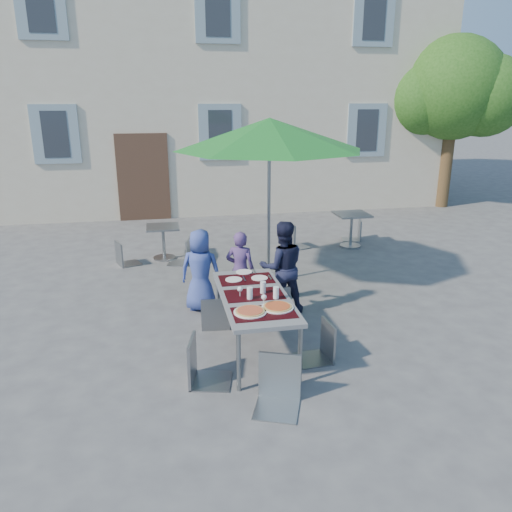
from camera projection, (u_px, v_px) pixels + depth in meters
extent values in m
plane|color=#464649|center=(298.00, 344.00, 6.45)|extent=(90.00, 90.00, 0.00)
cube|color=#BFB299|center=(203.00, 83.00, 16.14)|extent=(13.00, 8.00, 7.00)
cube|color=#442D21|center=(143.00, 177.00, 12.73)|extent=(1.30, 0.06, 2.20)
cube|color=gray|center=(55.00, 134.00, 12.02)|extent=(1.10, 0.06, 1.40)
cube|color=#262B33|center=(55.00, 134.00, 12.00)|extent=(0.60, 0.04, 1.10)
cube|color=gray|center=(40.00, 6.00, 11.17)|extent=(1.10, 0.06, 1.40)
cube|color=#262B33|center=(40.00, 6.00, 11.15)|extent=(0.60, 0.04, 1.10)
cube|color=gray|center=(220.00, 132.00, 12.77)|extent=(1.10, 0.06, 1.40)
cube|color=#262B33|center=(220.00, 132.00, 12.75)|extent=(0.60, 0.04, 1.10)
cube|color=gray|center=(218.00, 12.00, 11.92)|extent=(1.10, 0.06, 1.40)
cube|color=#262B33|center=(218.00, 12.00, 11.90)|extent=(0.60, 0.04, 1.10)
cube|color=gray|center=(367.00, 130.00, 13.51)|extent=(1.10, 0.06, 1.40)
cube|color=#262B33|center=(367.00, 130.00, 13.49)|extent=(0.60, 0.04, 1.10)
cube|color=gray|center=(374.00, 17.00, 12.67)|extent=(1.10, 0.06, 1.40)
cube|color=#262B33|center=(374.00, 17.00, 12.65)|extent=(0.60, 0.04, 1.10)
cylinder|color=#4F3A22|center=(446.00, 158.00, 14.25)|extent=(0.36, 0.36, 2.80)
sphere|color=#1C4913|center=(454.00, 88.00, 13.67)|extent=(2.80, 2.80, 2.80)
sphere|color=#1C4913|center=(421.00, 99.00, 13.90)|extent=(2.00, 2.00, 2.00)
sphere|color=#1C4913|center=(485.00, 96.00, 13.49)|extent=(2.20, 2.20, 2.20)
sphere|color=#1C4913|center=(451.00, 70.00, 14.12)|extent=(1.80, 1.80, 1.80)
cube|color=#4F4F54|center=(254.00, 297.00, 6.08)|extent=(0.80, 1.85, 0.05)
cylinder|color=gray|center=(239.00, 362.00, 5.33)|extent=(0.05, 0.05, 0.70)
cylinder|color=gray|center=(300.00, 356.00, 5.45)|extent=(0.05, 0.05, 0.70)
cylinder|color=gray|center=(218.00, 300.00, 6.94)|extent=(0.05, 0.05, 0.70)
cylinder|color=gray|center=(266.00, 297.00, 7.07)|extent=(0.05, 0.05, 0.70)
cube|color=black|center=(264.00, 313.00, 5.56)|extent=(0.70, 0.42, 0.01)
cube|color=black|center=(254.00, 295.00, 6.08)|extent=(0.70, 0.42, 0.01)
cube|color=black|center=(246.00, 279.00, 6.59)|extent=(0.70, 0.42, 0.01)
cylinder|color=white|center=(250.00, 312.00, 5.56)|extent=(0.37, 0.37, 0.01)
cylinder|color=tan|center=(250.00, 311.00, 5.56)|extent=(0.33, 0.33, 0.01)
cylinder|color=#9B2D0F|center=(250.00, 310.00, 5.55)|extent=(0.29, 0.29, 0.01)
cylinder|color=white|center=(277.00, 307.00, 5.68)|extent=(0.37, 0.37, 0.01)
cylinder|color=tan|center=(278.00, 306.00, 5.68)|extent=(0.33, 0.33, 0.01)
cylinder|color=maroon|center=(278.00, 306.00, 5.67)|extent=(0.28, 0.28, 0.01)
cylinder|color=silver|center=(250.00, 293.00, 5.92)|extent=(0.07, 0.07, 0.15)
cylinder|color=silver|center=(263.00, 288.00, 6.10)|extent=(0.07, 0.07, 0.15)
cylinder|color=silver|center=(276.00, 293.00, 5.93)|extent=(0.07, 0.07, 0.15)
cylinder|color=silver|center=(240.00, 297.00, 6.01)|extent=(0.06, 0.06, 0.00)
cylinder|color=silver|center=(240.00, 294.00, 6.00)|extent=(0.01, 0.01, 0.08)
sphere|color=silver|center=(240.00, 289.00, 5.98)|extent=(0.06, 0.06, 0.06)
cylinder|color=silver|center=(264.00, 305.00, 5.77)|extent=(0.06, 0.06, 0.00)
cylinder|color=silver|center=(264.00, 302.00, 5.76)|extent=(0.01, 0.01, 0.08)
sphere|color=silver|center=(264.00, 297.00, 5.74)|extent=(0.06, 0.06, 0.06)
cylinder|color=white|center=(234.00, 279.00, 6.56)|extent=(0.22, 0.22, 0.01)
cube|color=#9C9FA3|center=(244.00, 279.00, 6.58)|extent=(0.02, 0.18, 0.00)
cylinder|color=white|center=(259.00, 278.00, 6.61)|extent=(0.22, 0.22, 0.01)
cube|color=#9C9FA3|center=(270.00, 277.00, 6.64)|extent=(0.02, 0.18, 0.00)
cylinder|color=white|center=(244.00, 272.00, 6.84)|extent=(0.22, 0.22, 0.01)
cube|color=#9C9FA3|center=(254.00, 271.00, 6.87)|extent=(0.02, 0.18, 0.00)
imported|color=#374999|center=(201.00, 270.00, 7.33)|extent=(0.70, 0.56, 1.24)
imported|color=#4F3670|center=(240.00, 270.00, 7.42)|extent=(0.51, 0.42, 1.19)
imported|color=#171933|center=(282.00, 267.00, 7.25)|extent=(0.68, 0.41, 1.38)
cube|color=gray|center=(215.00, 297.00, 6.88)|extent=(0.42, 0.42, 0.03)
cube|color=gray|center=(215.00, 286.00, 6.63)|extent=(0.39, 0.06, 0.46)
cylinder|color=gray|center=(226.00, 306.00, 7.12)|extent=(0.02, 0.02, 0.41)
cylinder|color=gray|center=(203.00, 307.00, 7.08)|extent=(0.02, 0.02, 0.41)
cylinder|color=gray|center=(228.00, 316.00, 6.80)|extent=(0.02, 0.02, 0.41)
cylinder|color=gray|center=(203.00, 317.00, 6.76)|extent=(0.02, 0.02, 0.41)
cube|color=gray|center=(245.00, 281.00, 7.29)|extent=(0.50, 0.50, 0.03)
cube|color=gray|center=(246.00, 268.00, 7.01)|extent=(0.46, 0.08, 0.54)
cylinder|color=gray|center=(257.00, 291.00, 7.57)|extent=(0.02, 0.02, 0.48)
cylinder|color=gray|center=(231.00, 292.00, 7.54)|extent=(0.02, 0.02, 0.48)
cylinder|color=gray|center=(259.00, 301.00, 7.20)|extent=(0.02, 0.02, 0.48)
cylinder|color=gray|center=(232.00, 302.00, 7.17)|extent=(0.02, 0.02, 0.48)
cube|color=gray|center=(274.00, 287.00, 7.29)|extent=(0.43, 0.43, 0.03)
cube|color=gray|center=(278.00, 276.00, 7.05)|extent=(0.38, 0.08, 0.45)
cylinder|color=gray|center=(280.00, 294.00, 7.55)|extent=(0.02, 0.02, 0.40)
cylinder|color=gray|center=(259.00, 297.00, 7.44)|extent=(0.02, 0.02, 0.40)
cylinder|color=gray|center=(288.00, 302.00, 7.25)|extent=(0.02, 0.02, 0.40)
cylinder|color=gray|center=(267.00, 305.00, 7.15)|extent=(0.02, 0.02, 0.40)
cube|color=gray|center=(210.00, 344.00, 5.45)|extent=(0.53, 0.53, 0.03)
cube|color=gray|center=(190.00, 322.00, 5.38)|extent=(0.13, 0.44, 0.52)
cylinder|color=gray|center=(226.00, 373.00, 5.34)|extent=(0.02, 0.02, 0.46)
cylinder|color=gray|center=(229.00, 355.00, 5.70)|extent=(0.02, 0.02, 0.46)
cylinder|color=gray|center=(191.00, 372.00, 5.35)|extent=(0.02, 0.02, 0.46)
cylinder|color=gray|center=(197.00, 355.00, 5.71)|extent=(0.02, 0.02, 0.46)
cube|color=gray|center=(314.00, 328.00, 5.94)|extent=(0.43, 0.43, 0.03)
cube|color=gray|center=(330.00, 308.00, 5.91)|extent=(0.06, 0.40, 0.48)
cylinder|color=gray|center=(295.00, 340.00, 6.12)|extent=(0.02, 0.02, 0.42)
cylinder|color=gray|center=(305.00, 353.00, 5.80)|extent=(0.02, 0.02, 0.42)
cylinder|color=gray|center=(321.00, 336.00, 6.20)|extent=(0.02, 0.02, 0.42)
cylinder|color=gray|center=(332.00, 349.00, 5.89)|extent=(0.02, 0.02, 0.42)
cube|color=#91989C|center=(277.00, 368.00, 4.95)|extent=(0.58, 0.58, 0.03)
cube|color=#91989C|center=(280.00, 335.00, 5.07)|extent=(0.43, 0.19, 0.53)
cylinder|color=#91989C|center=(255.00, 399.00, 4.87)|extent=(0.02, 0.02, 0.47)
cylinder|color=#91989C|center=(294.00, 403.00, 4.81)|extent=(0.02, 0.02, 0.47)
cylinder|color=#91989C|center=(261.00, 378.00, 5.23)|extent=(0.02, 0.02, 0.47)
cylinder|color=#91989C|center=(298.00, 382.00, 5.17)|extent=(0.02, 0.02, 0.47)
cylinder|color=#9C9FA3|center=(268.00, 279.00, 8.63)|extent=(0.50, 0.50, 0.11)
cylinder|color=gray|center=(269.00, 209.00, 8.26)|extent=(0.06, 0.06, 2.55)
cone|color=#186D23|center=(269.00, 134.00, 7.89)|extent=(3.08, 3.08, 0.50)
cylinder|color=#9C9FA3|center=(165.00, 258.00, 9.87)|extent=(0.44, 0.44, 0.04)
cylinder|color=gray|center=(164.00, 244.00, 9.78)|extent=(0.06, 0.06, 0.62)
cube|color=gray|center=(163.00, 227.00, 9.68)|extent=(0.62, 0.62, 0.04)
cube|color=gray|center=(128.00, 243.00, 9.43)|extent=(0.50, 0.50, 0.03)
cube|color=gray|center=(117.00, 233.00, 9.27)|extent=(0.16, 0.37, 0.46)
cylinder|color=gray|center=(140.00, 255.00, 9.45)|extent=(0.02, 0.02, 0.40)
cylinder|color=gray|center=(134.00, 250.00, 9.72)|extent=(0.02, 0.02, 0.40)
cylinder|color=gray|center=(123.00, 258.00, 9.28)|extent=(0.02, 0.02, 0.40)
cylinder|color=gray|center=(118.00, 253.00, 9.55)|extent=(0.02, 0.02, 0.40)
cube|color=gray|center=(178.00, 242.00, 9.47)|extent=(0.49, 0.49, 0.03)
cube|color=gray|center=(187.00, 229.00, 9.39)|extent=(0.13, 0.40, 0.48)
cylinder|color=gray|center=(171.00, 250.00, 9.71)|extent=(0.02, 0.02, 0.42)
cylinder|color=gray|center=(168.00, 255.00, 9.38)|extent=(0.02, 0.02, 0.42)
cylinder|color=gray|center=(189.00, 250.00, 9.70)|extent=(0.02, 0.02, 0.42)
cylinder|color=gray|center=(186.00, 256.00, 9.37)|extent=(0.02, 0.02, 0.42)
cylinder|color=#9C9FA3|center=(350.00, 246.00, 10.67)|extent=(0.44, 0.44, 0.04)
cylinder|color=gray|center=(351.00, 231.00, 10.57)|extent=(0.06, 0.06, 0.68)
cube|color=gray|center=(352.00, 214.00, 10.46)|extent=(0.68, 0.68, 0.04)
cube|color=gray|center=(297.00, 225.00, 10.49)|extent=(0.59, 0.59, 0.03)
cube|color=gray|center=(289.00, 213.00, 10.30)|extent=(0.20, 0.44, 0.54)
cylinder|color=gray|center=(310.00, 237.00, 10.51)|extent=(0.02, 0.02, 0.48)
cylinder|color=gray|center=(298.00, 233.00, 10.82)|extent=(0.02, 0.02, 0.48)
cylinder|color=gray|center=(295.00, 240.00, 10.31)|extent=(0.02, 0.02, 0.48)
cylinder|color=gray|center=(284.00, 236.00, 10.62)|extent=(0.02, 0.02, 0.48)
cube|color=gray|center=(352.00, 222.00, 11.08)|extent=(0.47, 0.47, 0.03)
cube|color=gray|center=(361.00, 212.00, 11.00)|extent=(0.12, 0.38, 0.46)
cylinder|color=gray|center=(343.00, 229.00, 11.31)|extent=(0.02, 0.02, 0.40)
cylinder|color=gray|center=(345.00, 233.00, 10.99)|extent=(0.02, 0.02, 0.40)
cylinder|color=gray|center=(358.00, 229.00, 11.29)|extent=(0.02, 0.02, 0.40)
cylinder|color=gray|center=(360.00, 233.00, 10.98)|extent=(0.02, 0.02, 0.40)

